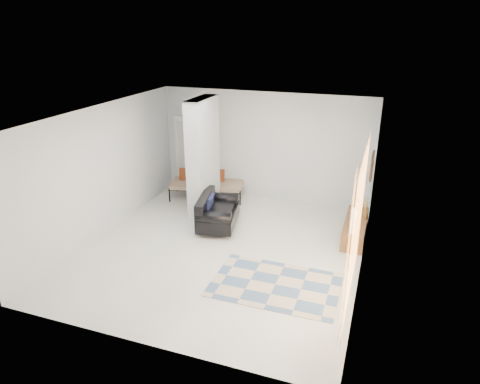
% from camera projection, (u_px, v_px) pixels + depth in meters
% --- Properties ---
extents(floor, '(6.00, 6.00, 0.00)m').
position_uv_depth(floor, '(223.00, 249.00, 8.85)').
color(floor, silver).
rests_on(floor, ground).
extents(ceiling, '(6.00, 6.00, 0.00)m').
position_uv_depth(ceiling, '(220.00, 115.00, 7.82)').
color(ceiling, white).
rests_on(ceiling, wall_back).
extents(wall_back, '(6.00, 0.00, 6.00)m').
position_uv_depth(wall_back, '(265.00, 147.00, 10.97)').
color(wall_back, silver).
rests_on(wall_back, ground).
extents(wall_front, '(6.00, 0.00, 6.00)m').
position_uv_depth(wall_front, '(139.00, 261.00, 5.70)').
color(wall_front, silver).
rests_on(wall_front, ground).
extents(wall_left, '(0.00, 6.00, 6.00)m').
position_uv_depth(wall_left, '(103.00, 171.00, 9.18)').
color(wall_left, silver).
rests_on(wall_left, ground).
extents(wall_right, '(0.00, 6.00, 6.00)m').
position_uv_depth(wall_right, '(367.00, 204.00, 7.49)').
color(wall_right, silver).
rests_on(wall_right, ground).
extents(partition_column, '(0.35, 1.20, 2.80)m').
position_uv_depth(partition_column, '(203.00, 158.00, 10.08)').
color(partition_column, silver).
rests_on(partition_column, floor).
extents(hallway_door, '(0.85, 0.06, 2.04)m').
position_uv_depth(hallway_door, '(190.00, 154.00, 11.72)').
color(hallway_door, white).
rests_on(hallway_door, floor).
extents(curtain, '(0.00, 2.55, 2.55)m').
position_uv_depth(curtain, '(357.00, 229.00, 6.48)').
color(curtain, '#F89F41').
rests_on(curtain, wall_right).
extents(wall_art, '(0.04, 0.45, 0.55)m').
position_uv_depth(wall_art, '(372.00, 166.00, 8.70)').
color(wall_art, '#39220F').
rests_on(wall_art, wall_right).
extents(media_console, '(0.45, 1.59, 0.80)m').
position_uv_depth(media_console, '(355.00, 228.00, 9.29)').
color(media_console, brown).
rests_on(media_console, floor).
extents(loveseat, '(1.04, 1.49, 0.76)m').
position_uv_depth(loveseat, '(216.00, 212.00, 9.70)').
color(loveseat, silver).
rests_on(loveseat, floor).
extents(daybed, '(2.01, 1.19, 0.77)m').
position_uv_depth(daybed, '(206.00, 183.00, 11.30)').
color(daybed, black).
rests_on(daybed, floor).
extents(area_rug, '(2.25, 1.51, 0.01)m').
position_uv_depth(area_rug, '(275.00, 285.00, 7.64)').
color(area_rug, beige).
rests_on(area_rug, floor).
extents(cylinder_lamp, '(0.10, 0.10, 0.56)m').
position_uv_depth(cylinder_lamp, '(353.00, 221.00, 8.54)').
color(cylinder_lamp, white).
rests_on(cylinder_lamp, media_console).
extents(bronze_figurine, '(0.16, 0.16, 0.28)m').
position_uv_depth(bronze_figurine, '(357.00, 203.00, 9.72)').
color(bronze_figurine, black).
rests_on(bronze_figurine, media_console).
extents(vase, '(0.21, 0.21, 0.20)m').
position_uv_depth(vase, '(354.00, 216.00, 9.20)').
color(vase, silver).
rests_on(vase, media_console).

